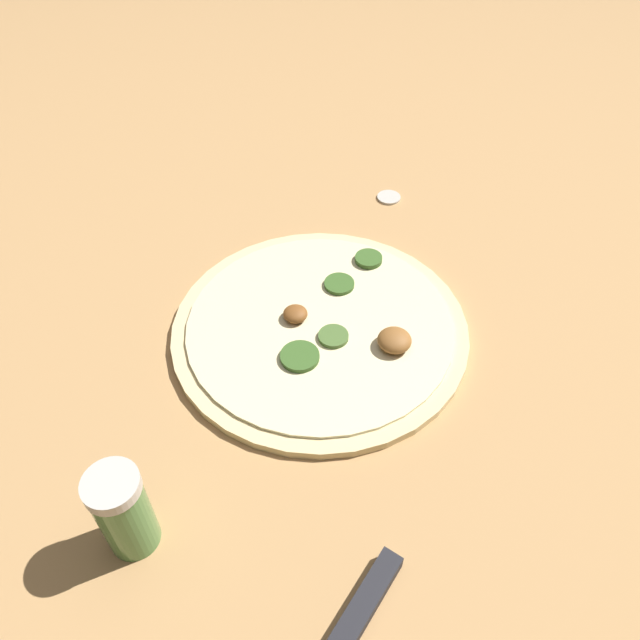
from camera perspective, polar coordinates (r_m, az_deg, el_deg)
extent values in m
plane|color=tan|center=(0.76, 0.00, -1.08)|extent=(3.00, 3.00, 0.00)
cylinder|color=beige|center=(0.76, 0.00, -0.80)|extent=(0.36, 0.36, 0.01)
cylinder|color=beige|center=(0.76, 0.00, -0.42)|extent=(0.32, 0.32, 0.00)
cylinder|color=#385B23|center=(0.72, -1.86, -3.35)|extent=(0.05, 0.05, 0.01)
cylinder|color=#385B23|center=(0.80, 1.77, 3.31)|extent=(0.04, 0.04, 0.01)
ellipsoid|color=brown|center=(0.73, 6.83, -1.84)|extent=(0.04, 0.04, 0.02)
ellipsoid|color=brown|center=(0.76, -2.27, 0.57)|extent=(0.03, 0.03, 0.01)
cylinder|color=#385B23|center=(0.84, 4.46, 5.59)|extent=(0.04, 0.04, 0.01)
cylinder|color=#47662D|center=(0.74, 1.32, -1.46)|extent=(0.04, 0.04, 0.01)
cube|color=black|center=(0.58, 3.60, -25.21)|extent=(0.12, 0.06, 0.02)
cylinder|color=#4C7F42|center=(0.60, -17.38, -16.64)|extent=(0.05, 0.05, 0.09)
cylinder|color=beige|center=(0.56, -18.56, -14.17)|extent=(0.05, 0.05, 0.01)
cylinder|color=beige|center=(0.98, 6.32, 11.17)|extent=(0.04, 0.04, 0.01)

